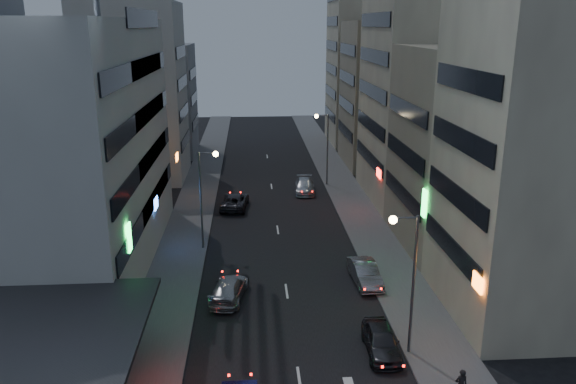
{
  "coord_description": "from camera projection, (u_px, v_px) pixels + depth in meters",
  "views": [
    {
      "loc": [
        -2.28,
        -20.87,
        17.62
      ],
      "look_at": [
        0.51,
        20.06,
        5.3
      ],
      "focal_mm": 35.0,
      "sensor_mm": 36.0,
      "label": 1
    }
  ],
  "objects": [
    {
      "name": "sidewalk_left",
      "position": [
        192.0,
        217.0,
        53.29
      ],
      "size": [
        4.0,
        120.0,
        0.12
      ],
      "primitive_type": "cube",
      "color": "#4C4C4F",
      "rests_on": "ground"
    },
    {
      "name": "sidewalk_right",
      "position": [
        358.0,
        213.0,
        54.33
      ],
      "size": [
        4.0,
        120.0,
        0.12
      ],
      "primitive_type": "cube",
      "color": "#4C4C4F",
      "rests_on": "ground"
    },
    {
      "name": "food_court",
      "position": [
        0.0,
        381.0,
        25.6
      ],
      "size": [
        11.0,
        13.0,
        3.88
      ],
      "color": "beige",
      "rests_on": "ground"
    },
    {
      "name": "white_building",
      "position": [
        47.0,
        148.0,
        40.58
      ],
      "size": [
        14.0,
        24.0,
        18.0
      ],
      "primitive_type": "cube",
      "color": "#B2B2AD",
      "rests_on": "ground"
    },
    {
      "name": "shophouse_near",
      "position": [
        542.0,
        158.0,
        33.3
      ],
      "size": [
        10.0,
        11.0,
        20.0
      ],
      "primitive_type": "cube",
      "color": "beige",
      "rests_on": "ground"
    },
    {
      "name": "shophouse_mid",
      "position": [
        473.0,
        149.0,
        44.89
      ],
      "size": [
        11.0,
        12.0,
        16.0
      ],
      "primitive_type": "cube",
      "color": "gray",
      "rests_on": "ground"
    },
    {
      "name": "shophouse_far",
      "position": [
        421.0,
        92.0,
        56.42
      ],
      "size": [
        10.0,
        14.0,
        22.0
      ],
      "primitive_type": "cube",
      "color": "beige",
      "rests_on": "ground"
    },
    {
      "name": "far_left_a",
      "position": [
        134.0,
        93.0,
        64.27
      ],
      "size": [
        11.0,
        10.0,
        20.0
      ],
      "primitive_type": "cube",
      "color": "#B2B2AD",
      "rests_on": "ground"
    },
    {
      "name": "far_left_b",
      "position": [
        150.0,
        100.0,
        77.38
      ],
      "size": [
        12.0,
        10.0,
        15.0
      ],
      "primitive_type": "cube",
      "color": "gray",
      "rests_on": "ground"
    },
    {
      "name": "far_right_a",
      "position": [
        389.0,
        94.0,
        71.36
      ],
      "size": [
        11.0,
        12.0,
        18.0
      ],
      "primitive_type": "cube",
      "color": "gray",
      "rests_on": "ground"
    },
    {
      "name": "far_right_b",
      "position": [
        371.0,
        63.0,
        83.91
      ],
      "size": [
        12.0,
        12.0,
        24.0
      ],
      "primitive_type": "cube",
      "color": "beige",
      "rests_on": "ground"
    },
    {
      "name": "street_lamp_right_near",
      "position": [
        407.0,
        265.0,
        29.74
      ],
      "size": [
        1.6,
        0.44,
        8.02
      ],
      "color": "#595B60",
      "rests_on": "sidewalk_right"
    },
    {
      "name": "street_lamp_left",
      "position": [
        205.0,
        186.0,
        44.26
      ],
      "size": [
        1.6,
        0.44,
        8.02
      ],
      "color": "#595B60",
      "rests_on": "sidewalk_left"
    },
    {
      "name": "street_lamp_right_far",
      "position": [
        324.0,
        139.0,
        62.22
      ],
      "size": [
        1.6,
        0.44,
        8.02
      ],
      "color": "#595B60",
      "rests_on": "sidewalk_right"
    },
    {
      "name": "parked_car_right_near",
      "position": [
        381.0,
        340.0,
        31.15
      ],
      "size": [
        1.9,
        4.45,
        1.5
      ],
      "primitive_type": "imported",
      "rotation": [
        0.0,
        0.0,
        -0.03
      ],
      "color": "#2A2B30",
      "rests_on": "ground"
    },
    {
      "name": "parked_car_right_mid",
      "position": [
        365.0,
        273.0,
        39.55
      ],
      "size": [
        1.92,
        4.73,
        1.53
      ],
      "primitive_type": "imported",
      "rotation": [
        0.0,
        0.0,
        0.07
      ],
      "color": "gray",
      "rests_on": "ground"
    },
    {
      "name": "parked_car_left",
      "position": [
        235.0,
        201.0,
        55.7
      ],
      "size": [
        2.99,
        5.59,
        1.49
      ],
      "primitive_type": "imported",
      "rotation": [
        0.0,
        0.0,
        3.04
      ],
      "color": "#2B2A2F",
      "rests_on": "ground"
    },
    {
      "name": "parked_car_right_far",
      "position": [
        305.0,
        186.0,
        60.92
      ],
      "size": [
        2.39,
        5.12,
        1.45
      ],
      "primitive_type": "imported",
      "rotation": [
        0.0,
        0.0,
        -0.07
      ],
      "color": "#ACB1B5",
      "rests_on": "ground"
    },
    {
      "name": "road_car_silver",
      "position": [
        229.0,
        289.0,
        37.25
      ],
      "size": [
        2.86,
        5.26,
        1.45
      ],
      "primitive_type": "imported",
      "rotation": [
        0.0,
        0.0,
        2.97
      ],
      "color": "#919398",
      "rests_on": "ground"
    }
  ]
}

